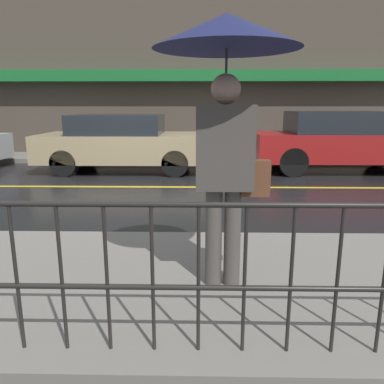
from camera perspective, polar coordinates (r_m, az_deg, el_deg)
The scene contains 8 objects.
ground_plane at distance 7.98m, azimuth -8.14°, elevation 0.77°, with size 80.00×80.00×0.00m, color black.
sidewalk_near at distance 3.78m, azimuth -19.39°, elevation -12.98°, with size 28.00×2.56×0.13m.
sidewalk_far at distance 11.99m, azimuth -5.02°, elevation 5.25°, with size 28.00×1.73×0.13m.
lane_marking at distance 7.98m, azimuth -8.14°, elevation 0.80°, with size 25.20×0.12×0.01m.
building_storefront at distance 12.90m, azimuth -4.77°, elevation 17.11°, with size 28.00×0.85×5.21m.
pedestrian at distance 3.09m, azimuth 5.31°, elevation 17.51°, with size 1.16×1.16×2.24m.
car_tan at distance 9.99m, azimuth -10.36°, elevation 7.48°, with size 4.35×1.93×1.45m.
car_red at distance 10.42m, azimuth 21.45°, elevation 7.25°, with size 4.41×1.75×1.54m.
Camera 1 is at (1.29, -7.70, 1.68)m, focal length 35.00 mm.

